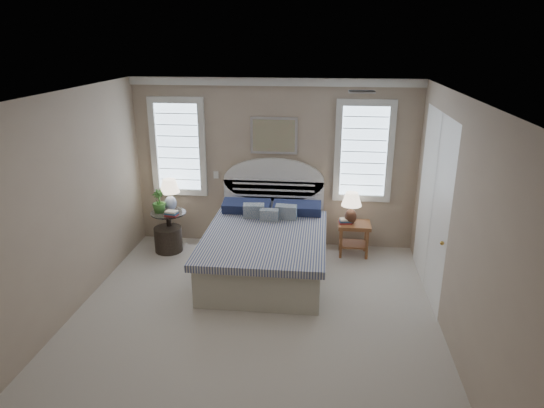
{
  "coord_description": "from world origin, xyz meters",
  "views": [
    {
      "loc": [
        0.8,
        -4.98,
        3.28
      ],
      "look_at": [
        0.13,
        1.0,
        1.2
      ],
      "focal_mm": 32.0,
      "sensor_mm": 36.0,
      "label": 1
    }
  ],
  "objects_px": {
    "lamp_left": "(170,191)",
    "lamp_right": "(351,204)",
    "floor_pot": "(168,239)",
    "nightstand_right": "(354,232)",
    "bed": "(266,246)",
    "side_table_left": "(169,226)"
  },
  "relations": [
    {
      "from": "lamp_left",
      "to": "lamp_right",
      "type": "relative_size",
      "value": 1.04
    },
    {
      "from": "floor_pot",
      "to": "lamp_left",
      "type": "bearing_deg",
      "value": 85.73
    },
    {
      "from": "nightstand_right",
      "to": "lamp_left",
      "type": "height_order",
      "value": "lamp_left"
    },
    {
      "from": "nightstand_right",
      "to": "bed",
      "type": "bearing_deg",
      "value": -151.97
    },
    {
      "from": "bed",
      "to": "lamp_right",
      "type": "height_order",
      "value": "bed"
    },
    {
      "from": "nightstand_right",
      "to": "side_table_left",
      "type": "bearing_deg",
      "value": -178.06
    },
    {
      "from": "bed",
      "to": "nightstand_right",
      "type": "height_order",
      "value": "bed"
    },
    {
      "from": "side_table_left",
      "to": "lamp_left",
      "type": "distance_m",
      "value": 0.57
    },
    {
      "from": "nightstand_right",
      "to": "lamp_right",
      "type": "relative_size",
      "value": 1.05
    },
    {
      "from": "bed",
      "to": "side_table_left",
      "type": "xyz_separation_m",
      "value": [
        -1.65,
        0.59,
        0.0
      ]
    },
    {
      "from": "bed",
      "to": "side_table_left",
      "type": "bearing_deg",
      "value": 160.26
    },
    {
      "from": "side_table_left",
      "to": "lamp_left",
      "type": "xyz_separation_m",
      "value": [
        0.01,
        0.11,
        0.56
      ]
    },
    {
      "from": "side_table_left",
      "to": "lamp_right",
      "type": "relative_size",
      "value": 1.25
    },
    {
      "from": "nightstand_right",
      "to": "lamp_left",
      "type": "bearing_deg",
      "value": 179.85
    },
    {
      "from": "lamp_left",
      "to": "lamp_right",
      "type": "bearing_deg",
      "value": -0.09
    },
    {
      "from": "floor_pot",
      "to": "lamp_right",
      "type": "relative_size",
      "value": 0.87
    },
    {
      "from": "bed",
      "to": "lamp_left",
      "type": "relative_size",
      "value": 4.34
    },
    {
      "from": "side_table_left",
      "to": "nightstand_right",
      "type": "bearing_deg",
      "value": 1.94
    },
    {
      "from": "floor_pot",
      "to": "nightstand_right",
      "type": "bearing_deg",
      "value": 3.59
    },
    {
      "from": "floor_pot",
      "to": "lamp_left",
      "type": "height_order",
      "value": "lamp_left"
    },
    {
      "from": "bed",
      "to": "nightstand_right",
      "type": "relative_size",
      "value": 4.29
    },
    {
      "from": "lamp_left",
      "to": "floor_pot",
      "type": "bearing_deg",
      "value": -94.27
    }
  ]
}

